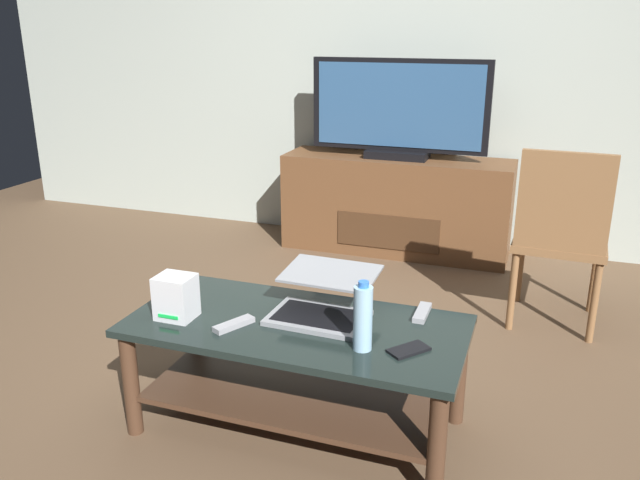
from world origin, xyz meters
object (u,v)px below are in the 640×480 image
(water_bottle_near, at_px, (363,318))
(soundbar_remote, at_px, (234,324))
(media_cabinet, at_px, (396,205))
(cell_phone, at_px, (409,350))
(coffee_table, at_px, (297,356))
(laptop, at_px, (323,299))
(television, at_px, (399,111))
(dining_chair, at_px, (561,232))
(tv_remote, at_px, (422,313))
(router_box, at_px, (176,297))

(water_bottle_near, bearing_deg, soundbar_remote, 179.63)
(media_cabinet, xyz_separation_m, cell_phone, (0.56, -2.20, 0.12))
(coffee_table, xyz_separation_m, soundbar_remote, (-0.20, -0.11, 0.15))
(laptop, bearing_deg, television, 95.49)
(soundbar_remote, bearing_deg, water_bottle_near, 26.48)
(media_cabinet, height_order, television, television)
(coffee_table, height_order, television, television)
(dining_chair, bearing_deg, water_bottle_near, -114.69)
(coffee_table, height_order, water_bottle_near, water_bottle_near)
(television, xyz_separation_m, soundbar_remote, (-0.07, -2.21, -0.50))
(media_cabinet, relative_size, dining_chair, 1.63)
(media_cabinet, relative_size, tv_remote, 9.39)
(coffee_table, xyz_separation_m, cell_phone, (0.43, -0.08, 0.14))
(dining_chair, xyz_separation_m, water_bottle_near, (-0.62, -1.35, 0.05))
(dining_chair, height_order, laptop, dining_chair)
(water_bottle_near, xyz_separation_m, cell_phone, (0.15, 0.04, -0.11))
(coffee_table, relative_size, soundbar_remote, 7.70)
(router_box, distance_m, water_bottle_near, 0.72)
(media_cabinet, xyz_separation_m, soundbar_remote, (-0.07, -2.23, 0.13))
(water_bottle_near, relative_size, soundbar_remote, 1.52)
(laptop, xyz_separation_m, router_box, (-0.50, -0.21, 0.02))
(coffee_table, bearing_deg, media_cabinet, 93.34)
(tv_remote, bearing_deg, soundbar_remote, -151.96)
(television, relative_size, water_bottle_near, 4.70)
(cell_phone, distance_m, soundbar_remote, 0.63)
(laptop, bearing_deg, water_bottle_near, -44.59)
(television, height_order, tv_remote, television)
(coffee_table, relative_size, cell_phone, 8.80)
(television, distance_m, cell_phone, 2.30)
(coffee_table, distance_m, media_cabinet, 2.13)
(media_cabinet, bearing_deg, tv_remote, -74.08)
(television, relative_size, router_box, 6.97)
(media_cabinet, height_order, dining_chair, dining_chair)
(television, bearing_deg, tv_remote, -73.91)
(dining_chair, relative_size, router_box, 5.62)
(dining_chair, xyz_separation_m, router_box, (-1.33, -1.34, 0.01))
(coffee_table, bearing_deg, router_box, -166.17)
(laptop, xyz_separation_m, soundbar_remote, (-0.27, -0.21, -0.05))
(media_cabinet, relative_size, cell_phone, 10.73)
(router_box, bearing_deg, dining_chair, 45.21)
(television, bearing_deg, media_cabinet, 90.00)
(router_box, distance_m, soundbar_remote, 0.25)
(router_box, bearing_deg, cell_phone, 2.07)
(media_cabinet, xyz_separation_m, dining_chair, (1.03, -0.89, 0.19))
(television, bearing_deg, water_bottle_near, -79.63)
(water_bottle_near, bearing_deg, coffee_table, 158.45)
(router_box, relative_size, water_bottle_near, 0.67)
(tv_remote, distance_m, soundbar_remote, 0.70)
(tv_remote, bearing_deg, laptop, -160.94)
(cell_phone, relative_size, soundbar_remote, 0.88)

